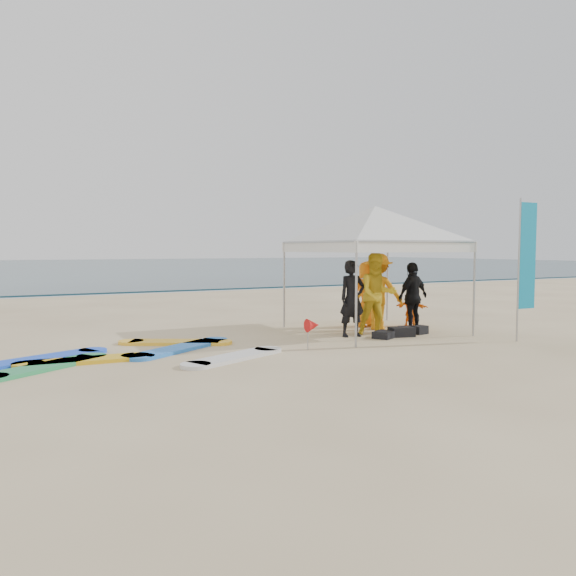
# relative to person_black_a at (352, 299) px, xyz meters

# --- Properties ---
(ground) EXTENTS (120.00, 120.00, 0.00)m
(ground) POSITION_rel_person_black_a_xyz_m (-1.93, -2.66, -0.89)
(ground) COLOR beige
(ground) RESTS_ON ground
(ocean) EXTENTS (160.00, 84.00, 0.08)m
(ocean) POSITION_rel_person_black_a_xyz_m (-1.93, 57.34, -0.85)
(ocean) COLOR #0C2633
(ocean) RESTS_ON ground
(shoreline_foam) EXTENTS (160.00, 1.20, 0.01)m
(shoreline_foam) POSITION_rel_person_black_a_xyz_m (-1.93, 15.54, -0.89)
(shoreline_foam) COLOR silver
(shoreline_foam) RESTS_ON ground
(person_black_a) EXTENTS (0.68, 0.46, 1.79)m
(person_black_a) POSITION_rel_person_black_a_xyz_m (0.00, 0.00, 0.00)
(person_black_a) COLOR black
(person_black_a) RESTS_ON ground
(person_yellow) EXTENTS (1.11, 0.97, 1.95)m
(person_yellow) POSITION_rel_person_black_a_xyz_m (0.64, -0.10, 0.08)
(person_yellow) COLOR yellow
(person_yellow) RESTS_ON ground
(person_orange_a) EXTENTS (1.41, 1.37, 1.94)m
(person_orange_a) POSITION_rel_person_black_a_xyz_m (1.26, 0.72, 0.07)
(person_orange_a) COLOR orange
(person_orange_a) RESTS_ON ground
(person_black_b) EXTENTS (1.08, 0.62, 1.72)m
(person_black_b) POSITION_rel_person_black_a_xyz_m (1.80, 0.00, -0.03)
(person_black_b) COLOR black
(person_black_b) RESTS_ON ground
(person_orange_b) EXTENTS (0.91, 0.66, 1.73)m
(person_orange_b) POSITION_rel_person_black_a_xyz_m (1.29, 1.23, -0.03)
(person_orange_b) COLOR orange
(person_orange_b) RESTS_ON ground
(person_seated) EXTENTS (0.69, 0.90, 0.95)m
(person_seated) POSITION_rel_person_black_a_xyz_m (2.44, 0.84, -0.42)
(person_seated) COLOR orange
(person_seated) RESTS_ON ground
(canopy_tent) EXTENTS (4.70, 4.70, 3.55)m
(canopy_tent) POSITION_rel_person_black_a_xyz_m (0.93, 0.42, 2.20)
(canopy_tent) COLOR #A5A5A8
(canopy_tent) RESTS_ON ground
(feather_flag) EXTENTS (0.54, 0.04, 3.17)m
(feather_flag) POSITION_rel_person_black_a_xyz_m (3.10, -2.26, 0.96)
(feather_flag) COLOR #A5A5A8
(feather_flag) RESTS_ON ground
(marker_pennant) EXTENTS (0.28, 0.28, 0.64)m
(marker_pennant) POSITION_rel_person_black_a_xyz_m (-1.65, -1.05, -0.40)
(marker_pennant) COLOR #A5A5A8
(marker_pennant) RESTS_ON ground
(gear_pile) EXTENTS (1.66, 0.78, 0.22)m
(gear_pile) POSITION_rel_person_black_a_xyz_m (1.08, -0.47, -0.80)
(gear_pile) COLOR black
(gear_pile) RESTS_ON ground
(surfboard_spread) EXTENTS (5.49, 3.47, 0.07)m
(surfboard_spread) POSITION_rel_person_black_a_xyz_m (-5.19, -0.14, -0.86)
(surfboard_spread) COLOR blue
(surfboard_spread) RESTS_ON ground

